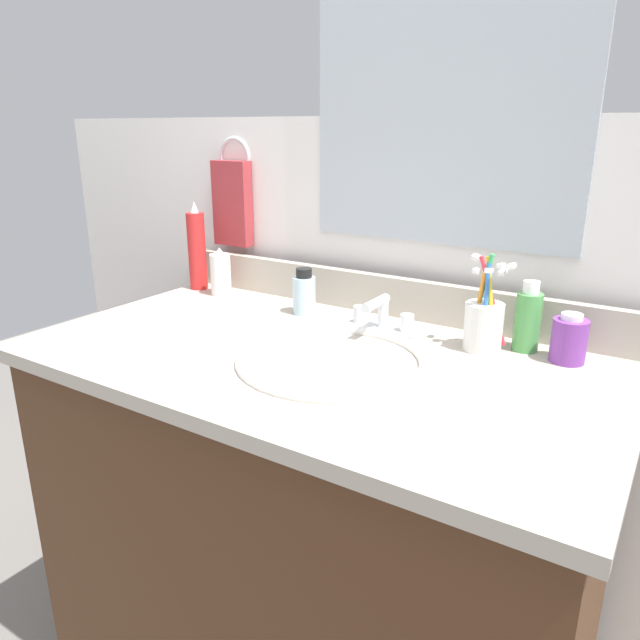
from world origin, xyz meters
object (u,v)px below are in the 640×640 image
at_px(bottle_toner_green, 528,320).
at_px(cup_white_ceramic, 484,323).
at_px(bottle_gel_clear, 304,293).
at_px(bottle_lotion_white, 221,274).
at_px(hand_towel, 232,204).
at_px(bottle_spray_red, 197,250).
at_px(faucet, 382,320).
at_px(bottle_cream_purple, 569,340).

bearing_deg(bottle_toner_green, cup_white_ceramic, -148.98).
bearing_deg(bottle_gel_clear, bottle_lotion_white, 175.80).
distance_m(hand_towel, bottle_lotion_white, 0.20).
relative_size(hand_towel, bottle_spray_red, 0.95).
height_order(hand_towel, faucet, hand_towel).
relative_size(bottle_cream_purple, bottle_lotion_white, 0.75).
relative_size(bottle_cream_purple, bottle_toner_green, 0.67).
height_order(bottle_lotion_white, cup_white_ceramic, cup_white_ceramic).
distance_m(bottle_toner_green, bottle_lotion_white, 0.77).
distance_m(faucet, bottle_gel_clear, 0.22).
relative_size(faucet, bottle_toner_green, 1.16).
bearing_deg(faucet, bottle_cream_purple, 6.23).
xyz_separation_m(hand_towel, cup_white_ceramic, (0.73, -0.13, -0.17)).
height_order(hand_towel, bottle_toner_green, hand_towel).
xyz_separation_m(hand_towel, bottle_toner_green, (0.80, -0.09, -0.16)).
distance_m(bottle_gel_clear, cup_white_ceramic, 0.42).
distance_m(bottle_spray_red, cup_white_ceramic, 0.79).
xyz_separation_m(faucet, bottle_gel_clear, (-0.21, 0.02, 0.02)).
height_order(bottle_spray_red, bottle_toner_green, bottle_spray_red).
bearing_deg(faucet, cup_white_ceramic, 4.43).
bearing_deg(bottle_gel_clear, faucet, -6.49).
distance_m(bottle_cream_purple, cup_white_ceramic, 0.15).
bearing_deg(bottle_gel_clear, bottle_spray_red, 174.59).
relative_size(faucet, bottle_cream_purple, 1.73).
bearing_deg(bottle_toner_green, bottle_spray_red, -179.99).
xyz_separation_m(bottle_toner_green, bottle_lotion_white, (-0.77, -0.01, -0.01)).
bearing_deg(bottle_gel_clear, bottle_toner_green, 4.01).
distance_m(faucet, bottle_lotion_white, 0.49).
relative_size(hand_towel, bottle_toner_green, 1.60).
height_order(bottle_cream_purple, bottle_toner_green, bottle_toner_green).
xyz_separation_m(hand_towel, bottle_cream_purple, (0.89, -0.11, -0.18)).
bearing_deg(bottle_cream_purple, bottle_spray_red, 178.83).
bearing_deg(faucet, bottle_toner_green, 11.83).
distance_m(bottle_gel_clear, bottle_lotion_white, 0.27).
bearing_deg(bottle_spray_red, bottle_gel_clear, -5.41).
bearing_deg(bottle_cream_purple, bottle_lotion_white, 179.68).
height_order(bottle_cream_purple, cup_white_ceramic, cup_white_ceramic).
distance_m(bottle_spray_red, bottle_toner_green, 0.86).
height_order(faucet, bottle_cream_purple, bottle_cream_purple).
xyz_separation_m(faucet, cup_white_ceramic, (0.21, 0.02, 0.03)).
bearing_deg(hand_towel, bottle_toner_green, -6.17).
relative_size(bottle_toner_green, bottle_lotion_white, 1.12).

